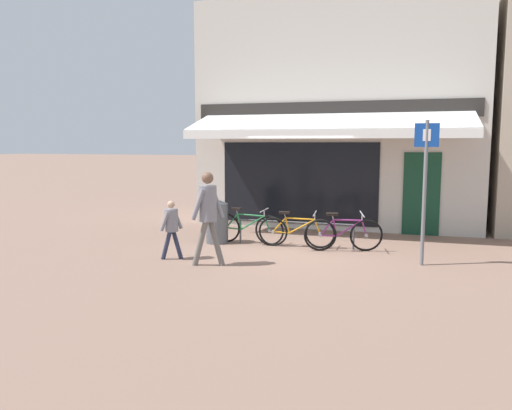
{
  "coord_description": "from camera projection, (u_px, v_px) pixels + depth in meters",
  "views": [
    {
      "loc": [
        2.5,
        -10.54,
        2.33
      ],
      "look_at": [
        -0.52,
        -0.71,
        1.05
      ],
      "focal_mm": 35.0,
      "sensor_mm": 36.0,
      "label": 1
    }
  ],
  "objects": [
    {
      "name": "bicycle_green",
      "position": [
        247.0,
        228.0,
        11.57
      ],
      "size": [
        1.78,
        0.52,
        0.84
      ],
      "rotation": [
        0.05,
        0.0,
        -0.08
      ],
      "color": "black",
      "rests_on": "ground_plane"
    },
    {
      "name": "bike_rack_rail",
      "position": [
        295.0,
        226.0,
        11.28
      ],
      "size": [
        2.72,
        0.04,
        0.57
      ],
      "color": "#47494F",
      "rests_on": "ground_plane"
    },
    {
      "name": "pedestrian_adult",
      "position": [
        208.0,
        208.0,
        9.43
      ],
      "size": [
        0.63,
        0.49,
        1.81
      ],
      "rotation": [
        0.0,
        0.0,
        3.04
      ],
      "color": "slate",
      "rests_on": "ground_plane"
    },
    {
      "name": "bicycle_purple",
      "position": [
        343.0,
        234.0,
        10.74
      ],
      "size": [
        1.67,
        0.59,
        0.87
      ],
      "rotation": [
        0.12,
        0.0,
        0.27
      ],
      "color": "black",
      "rests_on": "ground_plane"
    },
    {
      "name": "ground_plane",
      "position": [
        288.0,
        249.0,
        11.01
      ],
      "size": [
        160.0,
        160.0,
        0.0
      ],
      "primitive_type": "plane",
      "color": "#846656"
    },
    {
      "name": "pedestrian_child",
      "position": [
        171.0,
        224.0,
        10.01
      ],
      "size": [
        0.41,
        0.44,
        1.2
      ],
      "rotation": [
        0.0,
        0.0,
        3.14
      ],
      "color": "#282D47",
      "rests_on": "ground_plane"
    },
    {
      "name": "shop_front",
      "position": [
        339.0,
        116.0,
        14.44
      ],
      "size": [
        7.73,
        4.64,
        6.22
      ],
      "color": "beige",
      "rests_on": "ground_plane"
    },
    {
      "name": "parking_sign",
      "position": [
        425.0,
        178.0,
        9.37
      ],
      "size": [
        0.44,
        0.07,
        2.76
      ],
      "color": "slate",
      "rests_on": "ground_plane"
    },
    {
      "name": "litter_bin",
      "position": [
        217.0,
        221.0,
        11.67
      ],
      "size": [
        0.53,
        0.53,
        1.03
      ],
      "color": "#515459",
      "rests_on": "ground_plane"
    },
    {
      "name": "bicycle_orange",
      "position": [
        296.0,
        231.0,
        11.18
      ],
      "size": [
        1.74,
        0.52,
        0.82
      ],
      "rotation": [
        0.08,
        0.0,
        0.05
      ],
      "color": "black",
      "rests_on": "ground_plane"
    }
  ]
}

